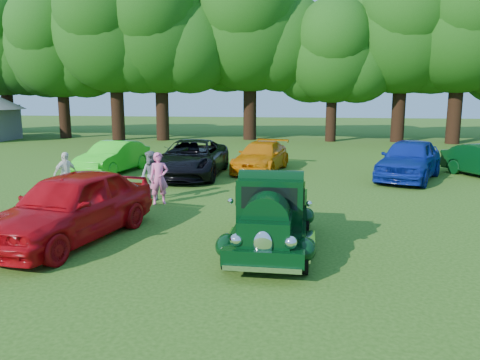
# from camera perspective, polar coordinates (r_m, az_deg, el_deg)

# --- Properties ---
(ground) EXTENTS (120.00, 120.00, 0.00)m
(ground) POSITION_cam_1_polar(r_m,az_deg,el_deg) (11.25, -2.73, -7.08)
(ground) COLOR #274D12
(ground) RESTS_ON ground
(hero_pickup) EXTENTS (1.95, 4.19, 1.64)m
(hero_pickup) POSITION_cam_1_polar(r_m,az_deg,el_deg) (10.34, 3.86, -4.56)
(hero_pickup) COLOR black
(hero_pickup) RESTS_ON ground
(red_convertible) EXTENTS (2.81, 5.07, 1.63)m
(red_convertible) POSITION_cam_1_polar(r_m,az_deg,el_deg) (11.60, -19.90, -2.99)
(red_convertible) COLOR #B5070F
(red_convertible) RESTS_ON ground
(back_car_lime) EXTENTS (2.01, 4.31, 1.37)m
(back_car_lime) POSITION_cam_1_polar(r_m,az_deg,el_deg) (21.09, -15.17, 2.70)
(back_car_lime) COLOR #29D11B
(back_car_lime) RESTS_ON ground
(back_car_black) EXTENTS (2.67, 5.50, 1.51)m
(back_car_black) POSITION_cam_1_polar(r_m,az_deg,el_deg) (19.56, -5.96, 2.64)
(back_car_black) COLOR black
(back_car_black) RESTS_ON ground
(back_car_orange) EXTENTS (2.52, 4.69, 1.29)m
(back_car_orange) POSITION_cam_1_polar(r_m,az_deg,el_deg) (20.80, 2.60, 2.85)
(back_car_orange) COLOR orange
(back_car_orange) RESTS_ON ground
(back_car_blue) EXTENTS (3.62, 5.18, 1.64)m
(back_car_blue) POSITION_cam_1_polar(r_m,az_deg,el_deg) (19.89, 19.93, 2.39)
(back_car_blue) COLOR navy
(back_car_blue) RESTS_ON ground
(spectator_pink) EXTENTS (0.70, 0.60, 1.62)m
(spectator_pink) POSITION_cam_1_polar(r_m,az_deg,el_deg) (14.73, -9.84, 0.20)
(spectator_pink) COLOR pink
(spectator_pink) RESTS_ON ground
(spectator_grey) EXTENTS (0.98, 0.94, 1.59)m
(spectator_grey) POSITION_cam_1_polar(r_m,az_deg,el_deg) (15.30, -10.78, 0.51)
(spectator_grey) COLOR gray
(spectator_grey) RESTS_ON ground
(spectator_white) EXTENTS (0.73, 0.94, 1.49)m
(spectator_white) POSITION_cam_1_polar(r_m,az_deg,el_deg) (16.72, -20.49, 0.68)
(spectator_white) COLOR white
(spectator_white) RESTS_ON ground
(tree_line) EXTENTS (64.63, 10.78, 12.49)m
(tree_line) POSITION_cam_1_polar(r_m,az_deg,el_deg) (34.93, 5.37, 16.80)
(tree_line) COLOR black
(tree_line) RESTS_ON ground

